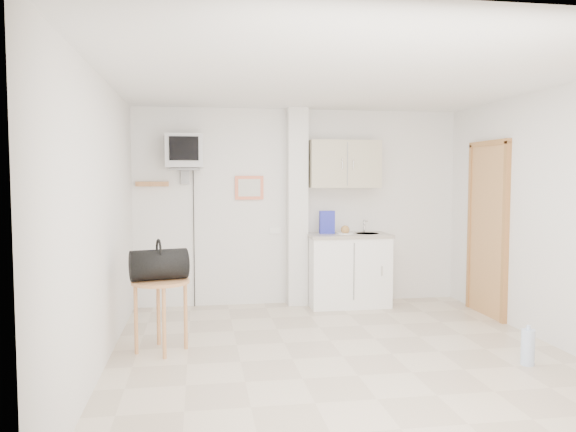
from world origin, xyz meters
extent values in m
plane|color=beige|center=(0.00, 0.00, 0.00)|extent=(4.50, 4.50, 0.00)
cube|color=white|center=(0.00, 2.25, 1.25)|extent=(4.20, 0.04, 2.50)
cube|color=white|center=(0.00, -2.25, 1.25)|extent=(4.20, 0.04, 2.50)
cube|color=white|center=(-2.10, 0.00, 1.25)|extent=(0.04, 4.50, 2.50)
cube|color=white|center=(2.10, 0.00, 1.25)|extent=(0.04, 4.50, 2.50)
cube|color=white|center=(0.00, 0.00, 2.50)|extent=(4.20, 4.50, 0.04)
cube|color=white|center=(-0.05, 2.14, 1.25)|extent=(0.25, 0.22, 2.50)
cube|color=#F07653|center=(-0.65, 2.23, 1.50)|extent=(0.36, 0.03, 0.30)
cube|color=silver|center=(-0.65, 2.22, 1.50)|extent=(0.28, 0.01, 0.22)
cube|color=#CC844D|center=(-1.85, 2.22, 1.55)|extent=(0.40, 0.05, 0.06)
cube|color=white|center=(-0.32, 2.24, 0.95)|extent=(0.15, 0.02, 0.08)
cylinder|color=#CC844D|center=(-2.00, 2.16, 1.54)|extent=(0.02, 0.08, 0.02)
cylinder|color=#CC844D|center=(-1.85, 2.16, 1.54)|extent=(0.02, 0.08, 0.02)
cylinder|color=#CC844D|center=(-1.70, 2.16, 1.54)|extent=(0.02, 0.08, 0.02)
cube|color=#9F6937|center=(2.08, 1.25, 1.00)|extent=(0.04, 0.75, 2.00)
cube|color=#925C32|center=(2.07, 1.25, 1.00)|extent=(0.06, 0.87, 2.06)
cube|color=white|center=(0.58, 1.98, 0.44)|extent=(1.00, 0.55, 0.88)
cube|color=#A59B8F|center=(0.58, 1.98, 0.90)|extent=(1.03, 0.58, 0.04)
cylinder|color=#B7B7BA|center=(0.83, 1.98, 0.90)|extent=(0.30, 0.30, 0.05)
cylinder|color=#B7B7BA|center=(0.83, 2.12, 1.00)|extent=(0.02, 0.02, 0.16)
cylinder|color=#B7B7BA|center=(0.83, 2.06, 1.07)|extent=(0.02, 0.13, 0.02)
cube|color=#B4AB90|center=(0.55, 2.09, 1.80)|extent=(0.90, 0.32, 0.60)
cube|color=#262CAB|center=(0.32, 2.02, 1.06)|extent=(0.19, 0.07, 0.29)
cylinder|color=white|center=(0.53, 1.94, 0.93)|extent=(0.22, 0.22, 0.01)
sphere|color=tan|center=(0.53, 1.94, 0.97)|extent=(0.11, 0.11, 0.11)
cube|color=slate|center=(-1.45, 2.09, 1.73)|extent=(0.36, 0.32, 0.02)
cube|color=slate|center=(-1.45, 2.22, 1.65)|extent=(0.10, 0.06, 0.20)
cube|color=#B1B1B3|center=(-1.45, 2.02, 1.95)|extent=(0.44, 0.42, 0.40)
cube|color=black|center=(-1.45, 1.80, 1.97)|extent=(0.34, 0.02, 0.28)
cylinder|color=black|center=(-1.35, 2.23, 0.86)|extent=(0.01, 0.01, 1.73)
cylinder|color=#CC844D|center=(-1.64, 0.41, 0.66)|extent=(0.54, 0.54, 0.03)
cylinder|color=#CC844D|center=(-1.42, 0.45, 0.32)|extent=(0.04, 0.04, 0.65)
cylinder|color=#CC844D|center=(-1.69, 0.64, 0.32)|extent=(0.04, 0.04, 0.65)
cylinder|color=#CC844D|center=(-1.87, 0.37, 0.32)|extent=(0.04, 0.04, 0.65)
cylinder|color=#CC844D|center=(-1.60, 0.19, 0.32)|extent=(0.04, 0.04, 0.65)
cylinder|color=black|center=(-1.66, 0.43, 0.82)|extent=(0.57, 0.40, 0.29)
torus|color=black|center=(-1.66, 0.43, 0.95)|extent=(0.07, 0.22, 0.22)
cylinder|color=#B2CAF0|center=(1.54, -0.48, 0.16)|extent=(0.12, 0.12, 0.31)
cylinder|color=#B2CAF0|center=(1.54, -0.48, 0.33)|extent=(0.04, 0.04, 0.04)
camera|label=1|loc=(-1.28, -4.88, 1.64)|focal=35.00mm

